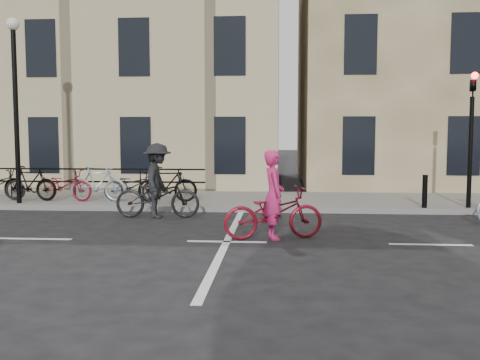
# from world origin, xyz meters

# --- Properties ---
(ground) EXTENTS (120.00, 120.00, 0.00)m
(ground) POSITION_xyz_m (0.00, 0.00, 0.00)
(ground) COLOR black
(ground) RESTS_ON ground
(sidewalk) EXTENTS (46.00, 4.00, 0.15)m
(sidewalk) POSITION_xyz_m (-4.00, 6.00, 0.07)
(sidewalk) COLOR slate
(sidewalk) RESTS_ON ground
(building_east) EXTENTS (14.00, 10.00, 12.00)m
(building_east) POSITION_xyz_m (9.00, 13.00, 6.15)
(building_east) COLOR #8C7A54
(building_east) RESTS_ON sidewalk
(building_west) EXTENTS (20.00, 10.00, 10.00)m
(building_west) POSITION_xyz_m (-9.00, 13.00, 5.15)
(building_west) COLOR #C8B387
(building_west) RESTS_ON sidewalk
(traffic_light) EXTENTS (0.18, 0.30, 3.90)m
(traffic_light) POSITION_xyz_m (6.20, 4.34, 2.45)
(traffic_light) COLOR black
(traffic_light) RESTS_ON sidewalk
(lamp_post) EXTENTS (0.36, 0.36, 5.28)m
(lamp_post) POSITION_xyz_m (-6.50, 4.40, 3.49)
(lamp_post) COLOR black
(lamp_post) RESTS_ON sidewalk
(bollard_east) EXTENTS (0.14, 0.14, 0.90)m
(bollard_east) POSITION_xyz_m (5.00, 4.25, 0.60)
(bollard_east) COLOR black
(bollard_east) RESTS_ON sidewalk
(parked_bikes) EXTENTS (7.25, 1.23, 1.05)m
(parked_bikes) POSITION_xyz_m (-4.92, 5.04, 0.65)
(parked_bikes) COLOR black
(parked_bikes) RESTS_ON sidewalk
(cyclist_pink) EXTENTS (2.18, 1.20, 1.84)m
(cyclist_pink) POSITION_xyz_m (0.93, 0.39, 0.64)
(cyclist_pink) COLOR maroon
(cyclist_pink) RESTS_ON ground
(cyclist_dark) EXTENTS (2.19, 1.27, 1.92)m
(cyclist_dark) POSITION_xyz_m (-2.08, 2.98, 0.76)
(cyclist_dark) COLOR black
(cyclist_dark) RESTS_ON ground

